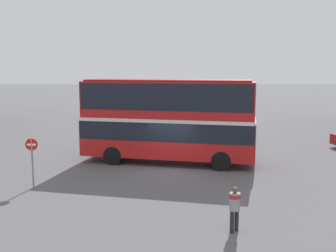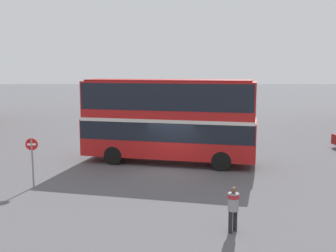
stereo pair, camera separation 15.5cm
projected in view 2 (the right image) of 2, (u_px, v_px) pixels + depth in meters
ground_plane at (170, 171)px, 21.25m from camera, size 240.00×240.00×0.00m
double_decker_bus at (168, 116)px, 22.74m from camera, size 10.33×4.73×4.89m
pedestrian_foreground at (233, 205)px, 13.23m from camera, size 0.55×0.55×1.58m
parked_car_kerb_far at (210, 126)px, 32.59m from camera, size 4.41×2.76×1.57m
no_entry_sign at (32, 155)px, 18.16m from camera, size 0.57×0.08×2.34m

